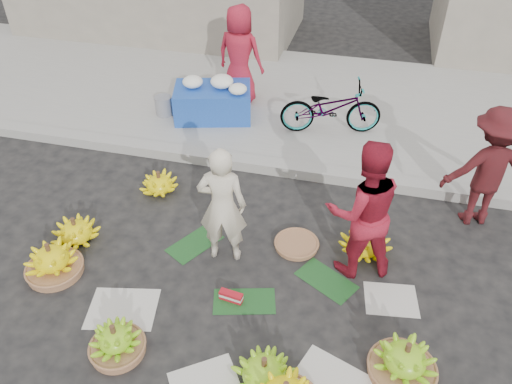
% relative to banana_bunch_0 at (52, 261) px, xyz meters
% --- Properties ---
extents(ground, '(80.00, 80.00, 0.00)m').
position_rel_banana_bunch_0_xyz_m(ground, '(2.25, 0.31, -0.18)').
color(ground, black).
rests_on(ground, ground).
extents(curb, '(40.00, 0.25, 0.15)m').
position_rel_banana_bunch_0_xyz_m(curb, '(2.25, 2.51, -0.11)').
color(curb, '#989590').
rests_on(curb, ground).
extents(sidewalk, '(40.00, 4.00, 0.12)m').
position_rel_banana_bunch_0_xyz_m(sidewalk, '(2.25, 4.61, -0.12)').
color(sidewalk, '#989590').
rests_on(sidewalk, ground).
extents(newspaper_scatter, '(3.20, 1.80, 0.00)m').
position_rel_banana_bunch_0_xyz_m(newspaper_scatter, '(2.25, -0.49, -0.18)').
color(newspaper_scatter, silver).
rests_on(newspaper_scatter, ground).
extents(banana_leaves, '(2.00, 1.00, 0.00)m').
position_rel_banana_bunch_0_xyz_m(banana_leaves, '(2.15, 0.51, -0.18)').
color(banana_leaves, '#17451D').
rests_on(banana_leaves, ground).
extents(banana_bunch_0, '(0.67, 0.67, 0.43)m').
position_rel_banana_bunch_0_xyz_m(banana_bunch_0, '(0.00, 0.00, 0.00)').
color(banana_bunch_0, '#905C3C').
rests_on(banana_bunch_0, ground).
extents(banana_bunch_1, '(0.58, 0.58, 0.38)m').
position_rel_banana_bunch_0_xyz_m(banana_bunch_1, '(1.14, -0.77, -0.03)').
color(banana_bunch_1, '#905C3C').
rests_on(banana_bunch_1, ground).
extents(banana_bunch_3, '(0.66, 0.66, 0.35)m').
position_rel_banana_bunch_0_xyz_m(banana_bunch_3, '(2.57, -0.74, -0.03)').
color(banana_bunch_3, '#74C41C').
rests_on(banana_bunch_3, ground).
extents(banana_bunch_4, '(0.64, 0.64, 0.43)m').
position_rel_banana_bunch_0_xyz_m(banana_bunch_4, '(3.77, -0.35, -0.00)').
color(banana_bunch_4, '#905C3C').
rests_on(banana_bunch_4, ground).
extents(banana_bunch_5, '(0.64, 0.64, 0.35)m').
position_rel_banana_bunch_0_xyz_m(banana_bunch_5, '(3.32, 1.17, -0.03)').
color(banana_bunch_5, '#FFEF0C').
rests_on(banana_bunch_5, ground).
extents(banana_bunch_6, '(0.56, 0.56, 0.34)m').
position_rel_banana_bunch_0_xyz_m(banana_bunch_6, '(-0.03, 0.54, -0.04)').
color(banana_bunch_6, '#FFEF0C').
rests_on(banana_bunch_6, ground).
extents(banana_bunch_7, '(0.62, 0.62, 0.32)m').
position_rel_banana_bunch_0_xyz_m(banana_bunch_7, '(0.56, 1.67, -0.05)').
color(banana_bunch_7, '#FFEF0C').
rests_on(banana_bunch_7, ground).
extents(basket_spare, '(0.58, 0.58, 0.06)m').
position_rel_banana_bunch_0_xyz_m(basket_spare, '(2.54, 1.06, -0.15)').
color(basket_spare, '#905C3C').
rests_on(basket_spare, ground).
extents(incense_stack, '(0.26, 0.11, 0.10)m').
position_rel_banana_bunch_0_xyz_m(incense_stack, '(2.01, 0.10, -0.12)').
color(incense_stack, red).
rests_on(incense_stack, ground).
extents(vendor_cream, '(0.58, 0.43, 1.45)m').
position_rel_banana_bunch_0_xyz_m(vendor_cream, '(1.75, 0.73, 0.55)').
color(vendor_cream, beige).
rests_on(vendor_cream, ground).
extents(vendor_red, '(0.95, 0.84, 1.64)m').
position_rel_banana_bunch_0_xyz_m(vendor_red, '(3.22, 0.90, 0.64)').
color(vendor_red, red).
rests_on(vendor_red, ground).
extents(man_striped, '(1.12, 0.83, 1.55)m').
position_rel_banana_bunch_0_xyz_m(man_striped, '(4.59, 2.09, 0.59)').
color(man_striped, maroon).
rests_on(man_striped, ground).
extents(flower_table, '(1.35, 1.04, 0.70)m').
position_rel_banana_bunch_0_xyz_m(flower_table, '(0.70, 3.62, 0.23)').
color(flower_table, '#1A45AD').
rests_on(flower_table, sidewalk).
extents(grey_bucket, '(0.27, 0.27, 0.31)m').
position_rel_banana_bunch_0_xyz_m(grey_bucket, '(-0.11, 3.48, 0.09)').
color(grey_bucket, gray).
rests_on(grey_bucket, sidewalk).
extents(flower_vendor, '(0.86, 0.63, 1.61)m').
position_rel_banana_bunch_0_xyz_m(flower_vendor, '(0.97, 4.28, 0.74)').
color(flower_vendor, red).
rests_on(flower_vendor, sidewalk).
extents(bicycle, '(0.87, 1.61, 0.80)m').
position_rel_banana_bunch_0_xyz_m(bicycle, '(2.58, 3.60, 0.34)').
color(bicycle, gray).
rests_on(bicycle, sidewalk).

